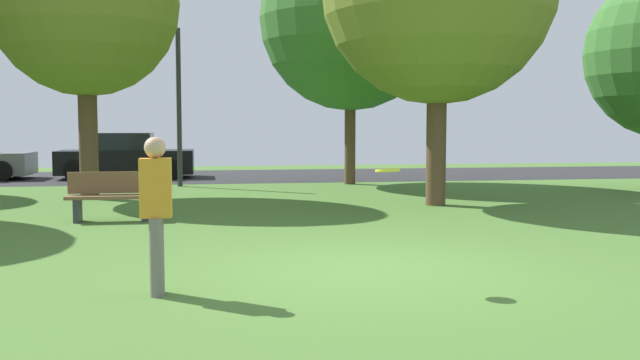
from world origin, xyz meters
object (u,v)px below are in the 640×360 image
Objects in this scene: person_catcher at (156,208)px; frisbee_disc at (387,170)px; oak_tree_center at (85,4)px; parked_car_black at (125,157)px; park_bench at (112,196)px; maple_tree_far at (350,20)px; street_lamp_post at (179,108)px.

frisbee_disc is (2.46, 0.00, 0.37)m from person_catcher.
oak_tree_center is 4.16× the size of person_catcher.
parked_car_black reaches higher than park_bench.
parked_car_black is 10.71m from park_bench.
person_catcher is 0.38× the size of parked_car_black.
oak_tree_center is 11.64m from frisbee_disc.
parked_car_black is (0.11, 6.47, -3.94)m from oak_tree_center.
maple_tree_far is 1.68× the size of street_lamp_post.
parked_car_black is at bearing -84.82° from park_bench.
oak_tree_center is at bearing 102.85° from person_catcher.
person_catcher reaches higher than parked_car_black.
maple_tree_far reaches higher than park_bench.
park_bench is at bearing 122.06° from frisbee_disc.
street_lamp_post is (2.02, 2.98, -2.38)m from oak_tree_center.
frisbee_disc is at bearing -64.70° from oak_tree_center.
parked_car_black is 2.73× the size of park_bench.
maple_tree_far is 4.71× the size of park_bench.
parked_car_black is at bearing 97.54° from person_catcher.
parked_car_black is (-6.91, 3.49, -4.17)m from maple_tree_far.
person_catcher is at bearing -109.83° from maple_tree_far.
person_catcher is at bearing -179.98° from frisbee_disc.
parked_car_black is at bearing 105.72° from frisbee_disc.
oak_tree_center is 10.99m from person_catcher.
street_lamp_post is at bearing -97.57° from park_bench.
frisbee_disc is 0.07× the size of street_lamp_post.
frisbee_disc is at bearing -99.77° from maple_tree_far.
park_bench is (-5.94, -7.17, -4.39)m from maple_tree_far.
oak_tree_center is 7.58m from parked_car_black.
person_catcher is at bearing -82.44° from parked_car_black.
oak_tree_center is at bearing 115.30° from frisbee_disc.
street_lamp_post is at bearing 91.20° from person_catcher.
oak_tree_center is 1.52× the size of street_lamp_post.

